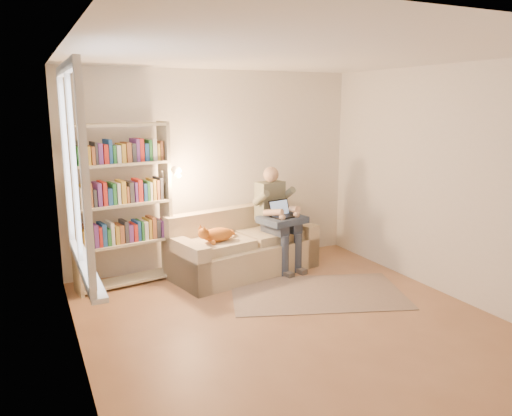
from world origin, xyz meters
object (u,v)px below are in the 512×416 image
cat (217,234)px  bookshelf (122,197)px  person (276,212)px  laptop (280,213)px  sofa (242,250)px

cat → bookshelf: bookshelf is taller
person → bookshelf: (-1.95, 0.21, 0.32)m
laptop → sofa: bearing=147.9°
bookshelf → sofa: bearing=-15.7°
laptop → bookshelf: size_ratio=0.18×
person → laptop: person is taller
person → bookshelf: bookshelf is taller
sofa → person: 0.67m
person → laptop: size_ratio=3.75×
person → laptop: (-0.01, -0.12, 0.02)m
laptop → bookshelf: (-1.94, 0.33, 0.30)m
sofa → cat: size_ratio=3.57×
sofa → person: (0.47, -0.05, 0.47)m
laptop → cat: bearing=170.8°
sofa → bookshelf: (-1.48, 0.16, 0.79)m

